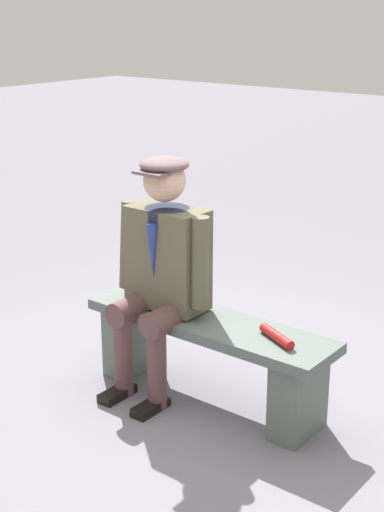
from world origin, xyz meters
The scene contains 4 objects.
ground_plane centered at (0.00, 0.00, 0.00)m, with size 30.00×30.00×0.00m, color slate.
bench centered at (0.00, 0.00, 0.32)m, with size 1.50×0.40×0.50m.
seated_man centered at (0.29, 0.05, 0.78)m, with size 0.63×0.56×1.38m.
rolled_magazine centered at (-0.45, 0.01, 0.52)m, with size 0.05×0.05×0.26m, color #B21E1E.
Camera 1 is at (-2.33, 3.11, 2.16)m, focal length 53.00 mm.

